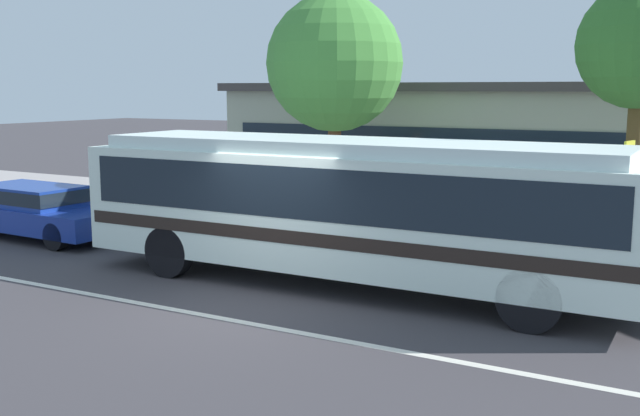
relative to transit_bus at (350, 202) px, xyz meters
The scene contains 11 objects.
ground_plane 2.72m from the transit_bus, 114.59° to the right, with size 120.00×120.00×0.00m, color #3C393D.
sidewalk_slab 5.64m from the transit_bus, 99.74° to the left, with size 60.00×8.00×0.12m, color #9D9594.
lane_stripe_center 3.35m from the transit_bus, 108.11° to the right, with size 56.00×0.16×0.01m, color silver.
transit_bus is the anchor object (origin of this frame).
sedan_behind_bus 8.89m from the transit_bus, behind, with size 4.75×1.90×1.29m.
pedestrian_waiting_near_sign 3.00m from the transit_bus, 76.14° to the left, with size 0.34×0.34×1.67m.
pedestrian_walking_along_curb 2.78m from the transit_bus, 71.21° to the left, with size 0.41×0.41×1.70m.
pedestrian_standing_by_tree 2.13m from the transit_bus, 85.64° to the left, with size 0.41×0.41×1.77m.
bus_stop_sign 4.86m from the transit_bus, 22.45° to the left, with size 0.13×0.44×2.62m.
street_tree_near_stop 5.73m from the transit_bus, 121.52° to the left, with size 3.37×3.37×5.82m.
station_building 10.70m from the transit_bus, 91.09° to the left, with size 15.86×7.72×3.80m.
Camera 1 is at (7.06, -10.09, 3.64)m, focal length 41.98 mm.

